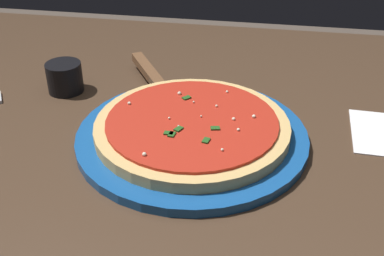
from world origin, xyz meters
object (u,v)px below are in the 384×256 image
(pizza_server, at_px, (155,82))
(cup_small_sauce, at_px, (65,77))
(pizza, at_px, (192,126))
(serving_plate, at_px, (192,136))

(pizza_server, height_order, cup_small_sauce, cup_small_sauce)
(pizza, distance_m, pizza_server, 0.16)
(pizza_server, bearing_deg, serving_plate, 121.95)
(pizza, xyz_separation_m, pizza_server, (0.08, -0.13, -0.00))
(cup_small_sauce, bearing_deg, pizza, 154.12)
(serving_plate, relative_size, cup_small_sauce, 5.55)
(serving_plate, bearing_deg, cup_small_sauce, -25.88)
(pizza_server, bearing_deg, cup_small_sauce, 8.77)
(cup_small_sauce, bearing_deg, pizza_server, -171.23)
(serving_plate, bearing_deg, pizza, 101.05)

